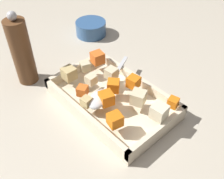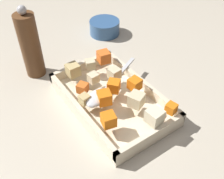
{
  "view_description": "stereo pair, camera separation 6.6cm",
  "coord_description": "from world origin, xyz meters",
  "px_view_note": "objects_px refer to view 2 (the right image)",
  "views": [
    {
      "loc": [
        -0.35,
        0.32,
        0.5
      ],
      "look_at": [
        0.01,
        -0.01,
        0.05
      ],
      "focal_mm": 42.24,
      "sensor_mm": 36.0,
      "label": 1
    },
    {
      "loc": [
        -0.39,
        0.27,
        0.5
      ],
      "look_at": [
        0.01,
        -0.01,
        0.05
      ],
      "focal_mm": 42.24,
      "sensor_mm": 36.0,
      "label": 2
    }
  ],
  "objects_px": {
    "baking_dish": "(112,101)",
    "pepper_mill": "(30,45)",
    "small_prep_bowl": "(105,27)",
    "serving_spoon": "(100,95)"
  },
  "relations": [
    {
      "from": "baking_dish",
      "to": "pepper_mill",
      "type": "relative_size",
      "value": 1.51
    },
    {
      "from": "serving_spoon",
      "to": "pepper_mill",
      "type": "relative_size",
      "value": 1.05
    },
    {
      "from": "pepper_mill",
      "to": "serving_spoon",
      "type": "bearing_deg",
      "value": -162.14
    },
    {
      "from": "baking_dish",
      "to": "serving_spoon",
      "type": "height_order",
      "value": "serving_spoon"
    },
    {
      "from": "baking_dish",
      "to": "small_prep_bowl",
      "type": "height_order",
      "value": "small_prep_bowl"
    },
    {
      "from": "serving_spoon",
      "to": "pepper_mill",
      "type": "distance_m",
      "value": 0.25
    },
    {
      "from": "baking_dish",
      "to": "small_prep_bowl",
      "type": "distance_m",
      "value": 0.37
    },
    {
      "from": "pepper_mill",
      "to": "small_prep_bowl",
      "type": "height_order",
      "value": "pepper_mill"
    },
    {
      "from": "baking_dish",
      "to": "pepper_mill",
      "type": "height_order",
      "value": "pepper_mill"
    },
    {
      "from": "baking_dish",
      "to": "pepper_mill",
      "type": "bearing_deg",
      "value": 24.97
    }
  ]
}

